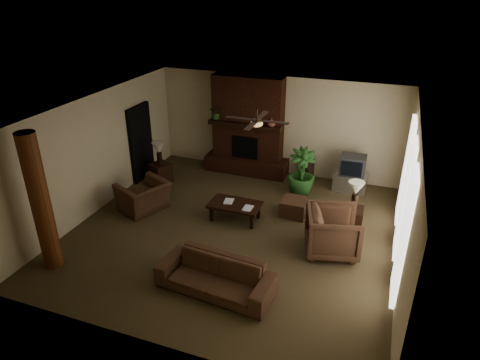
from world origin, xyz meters
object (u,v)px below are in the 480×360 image
at_px(tv_stand, 350,182).
at_px(log_column, 41,203).
at_px(sofa, 216,271).
at_px(armchair_right, 333,230).
at_px(lamp_right, 356,190).
at_px(side_table_right, 351,220).
at_px(coffee_table, 235,206).
at_px(floor_vase, 308,167).
at_px(floor_plant, 301,182).
at_px(lamp_left, 159,149).
at_px(side_table_left, 160,173).
at_px(armchair_left, 143,192).
at_px(ottoman, 294,207).

bearing_deg(tv_stand, log_column, -130.34).
distance_m(sofa, tv_stand, 5.27).
distance_m(armchair_right, lamp_right, 1.17).
relative_size(armchair_right, side_table_right, 1.95).
bearing_deg(coffee_table, lamp_right, 10.90).
bearing_deg(floor_vase, floor_plant, -90.60).
bearing_deg(sofa, lamp_right, 60.23).
xyz_separation_m(tv_stand, side_table_right, (0.26, -2.03, 0.03)).
bearing_deg(lamp_left, side_table_left, 136.55).
bearing_deg(armchair_right, armchair_left, 72.46).
bearing_deg(armchair_left, armchair_right, 111.08).
bearing_deg(floor_plant, coffee_table, -122.85).
xyz_separation_m(armchair_right, side_table_left, (-5.02, 1.72, -0.26)).
bearing_deg(floor_plant, log_column, -130.25).
relative_size(tv_stand, side_table_left, 1.55).
xyz_separation_m(floor_plant, lamp_left, (-3.80, -0.64, 0.65)).
relative_size(floor_vase, floor_plant, 0.61).
height_order(ottoman, floor_vase, floor_vase).
distance_m(floor_plant, lamp_left, 3.91).
xyz_separation_m(armchair_left, tv_stand, (4.64, 2.79, -0.23)).
distance_m(sofa, armchair_left, 3.56).
height_order(armchair_left, tv_stand, armchair_left).
xyz_separation_m(coffee_table, side_table_left, (-2.67, 1.19, -0.10)).
bearing_deg(coffee_table, armchair_right, -12.66).
xyz_separation_m(armchair_left, lamp_right, (4.92, 0.81, 0.52)).
distance_m(log_column, armchair_left, 2.78).
distance_m(armchair_right, tv_stand, 3.03).
relative_size(floor_plant, lamp_left, 1.95).
height_order(coffee_table, side_table_right, side_table_right).
bearing_deg(log_column, coffee_table, 45.79).
height_order(armchair_left, side_table_right, armchair_left).
bearing_deg(sofa, side_table_left, 136.76).
relative_size(floor_plant, side_table_left, 2.31).
relative_size(coffee_table, side_table_right, 2.18).
bearing_deg(log_column, ottoman, 41.45).
distance_m(floor_vase, side_table_right, 2.65).
height_order(armchair_left, lamp_right, lamp_right).
xyz_separation_m(coffee_table, lamp_left, (-2.63, 1.16, 0.63)).
relative_size(armchair_right, ottoman, 1.79).
bearing_deg(tv_stand, ottoman, -118.18).
relative_size(lamp_left, side_table_right, 1.18).
xyz_separation_m(floor_plant, side_table_right, (1.46, -1.35, -0.08)).
bearing_deg(floor_vase, lamp_right, -55.88).
xyz_separation_m(coffee_table, side_table_right, (2.62, 0.46, -0.10)).
distance_m(sofa, lamp_left, 4.86).
relative_size(log_column, sofa, 1.30).
distance_m(floor_plant, side_table_right, 1.98).
bearing_deg(lamp_right, side_table_left, 172.67).
height_order(coffee_table, lamp_left, lamp_left).
distance_m(side_table_right, lamp_right, 0.73).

